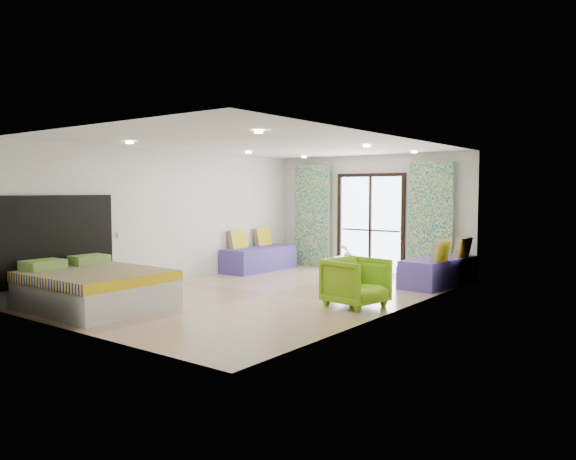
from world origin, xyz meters
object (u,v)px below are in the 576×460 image
Objects in this scene: coffee_table at (344,260)px; armchair at (356,280)px; daybed_left at (259,258)px; bed at (93,288)px; daybed_right at (440,270)px.

coffee_table is 0.81× the size of armchair.
daybed_left is at bearing 70.62° from armchair.
coffee_table is (2.11, 0.40, 0.05)m from daybed_left.
armchair is at bearing -29.66° from daybed_left.
daybed_left is 2.82× the size of coffee_table.
bed is 4.91m from daybed_left.
armchair is (-0.30, -2.76, 0.14)m from daybed_right.
daybed_left is 2.14m from coffee_table.
daybed_right reaches higher than armchair.
coffee_table is at bearing 10.45° from daybed_left.
armchair is at bearing 38.78° from bed.
daybed_left is 4.27m from daybed_right.
bed is at bearing -117.63° from daybed_right.
daybed_left is 0.98× the size of daybed_right.
bed is at bearing -82.75° from daybed_left.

